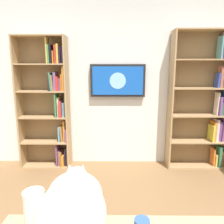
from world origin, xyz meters
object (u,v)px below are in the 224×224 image
Objects in this scene: bookshelf_left at (206,102)px; wall_mounted_tv at (118,81)px; bookshelf_right at (49,103)px; cat at (73,210)px; paper_towel_roll at (35,211)px.

wall_mounted_tv is at bearing -3.36° from bookshelf_left.
bookshelf_left reaches higher than bookshelf_right.
bookshelf_right is at bearing 0.06° from bookshelf_left.
bookshelf_left reaches higher than cat.
bookshelf_left is at bearing 176.64° from wall_mounted_tv.
wall_mounted_tv reaches higher than paper_towel_roll.
bookshelf_right is at bearing 4.45° from wall_mounted_tv.
cat is (-0.82, 2.42, -0.12)m from bookshelf_right.
cat is 0.24m from paper_towel_roll.
cat is (1.63, 2.43, -0.15)m from bookshelf_left.
bookshelf_right is 3.47× the size of cat.
cat is at bearing 56.16° from bookshelf_left.
bookshelf_left is at bearing -128.16° from paper_towel_roll.
bookshelf_left is 1.41m from wall_mounted_tv.
cat is 2.62× the size of paper_towel_roll.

